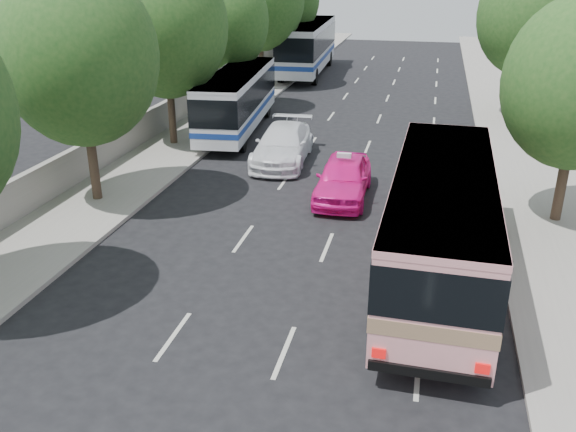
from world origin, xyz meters
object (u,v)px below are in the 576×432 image
(white_pickup, at_px, (283,145))
(tour_coach_rear, at_px, (308,43))
(pink_bus, at_px, (441,216))
(pink_taxi, at_px, (343,178))
(tour_coach_front, at_px, (238,96))

(white_pickup, xyz_separation_m, tour_coach_rear, (-3.69, 23.56, 1.62))
(pink_bus, distance_m, pink_taxi, 7.35)
(pink_taxi, distance_m, tour_coach_rear, 28.50)
(pink_bus, height_order, pink_taxi, pink_bus)
(pink_taxi, bearing_deg, pink_bus, -60.60)
(tour_coach_rear, bearing_deg, pink_taxi, -78.38)
(pink_taxi, distance_m, tour_coach_front, 11.33)
(tour_coach_front, relative_size, tour_coach_rear, 0.80)
(pink_bus, distance_m, white_pickup, 12.51)
(tour_coach_front, bearing_deg, white_pickup, -57.81)
(white_pickup, bearing_deg, tour_coach_rear, 95.43)
(pink_bus, bearing_deg, tour_coach_rear, 108.83)
(white_pickup, relative_size, tour_coach_rear, 0.42)
(pink_bus, relative_size, pink_taxi, 2.19)
(pink_taxi, relative_size, tour_coach_front, 0.45)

